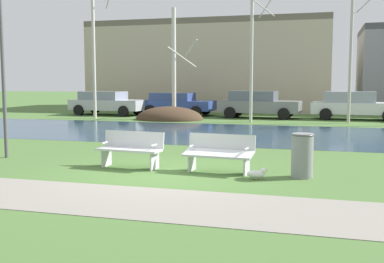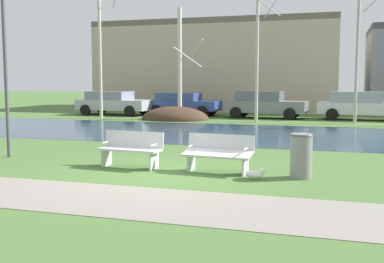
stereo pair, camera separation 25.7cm
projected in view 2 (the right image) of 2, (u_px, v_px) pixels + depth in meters
name	position (u px, v px, depth m)	size (l,w,h in m)	color
ground_plane	(246.00, 130.00, 20.09)	(120.00, 120.00, 0.00)	#476B33
paved_path_strip	(117.00, 200.00, 8.31)	(60.00, 2.10, 0.01)	gray
river_band	(239.00, 134.00, 18.71)	(80.00, 7.70, 0.01)	#284256
soil_mound	(175.00, 120.00, 25.44)	(3.71, 2.90, 1.43)	#423021
bench_left	(130.00, 148.00, 11.40)	(1.64, 0.70, 0.87)	silver
bench_right	(218.00, 152.00, 10.76)	(1.64, 0.70, 0.87)	silver
trash_bin	(301.00, 155.00, 10.15)	(0.50, 0.50, 0.97)	gray
seagull	(255.00, 174.00, 9.99)	(0.46, 0.17, 0.27)	white
streetlamp	(4.00, 28.00, 12.64)	(0.32, 0.32, 5.25)	#4C4C51
birch_far_left	(100.00, 32.00, 25.79)	(1.27, 2.01, 9.39)	beige
birch_left	(181.00, 63.00, 25.62)	(1.51, 2.70, 6.00)	beige
birch_center_left	(258.00, 47.00, 23.32)	(1.22, 2.07, 7.30)	beige
birch_center	(359.00, 26.00, 22.62)	(1.33, 2.29, 9.22)	#BCB7A8
parked_van_nearest_silver	(114.00, 102.00, 28.86)	(4.70, 2.32, 1.44)	#B2B5BC
parked_sedan_second_blue	(183.00, 103.00, 28.57)	(4.53, 2.22, 1.36)	#2D4793
parked_hatch_third_grey	(264.00, 104.00, 26.44)	(4.61, 2.25, 1.51)	slate
parked_wagon_fourth_white	(362.00, 105.00, 25.15)	(4.82, 2.25, 1.52)	silver
building_beige_block	(222.00, 67.00, 35.28)	(16.80, 8.93, 6.23)	#BCAD8E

